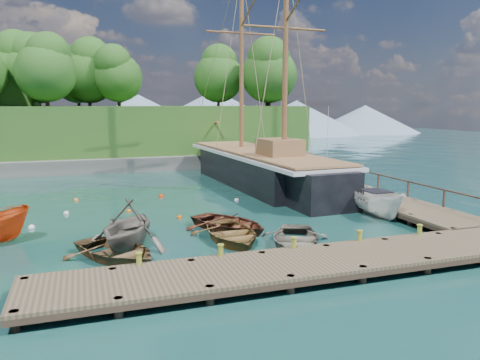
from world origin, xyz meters
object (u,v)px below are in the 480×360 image
object	(u,v)px
rowboat_2	(231,241)
schooner	(261,171)
rowboat_4	(229,230)
rowboat_1	(128,248)
rowboat_3	(295,246)
cabin_boat_white	(375,216)
rowboat_0	(116,259)

from	to	relation	value
rowboat_2	schooner	world-z (taller)	schooner
rowboat_4	rowboat_1	bearing A→B (deg)	165.15
rowboat_4	schooner	bearing A→B (deg)	32.45
rowboat_4	schooner	xyz separation A→B (m)	(6.26, 11.82, 1.13)
rowboat_2	rowboat_3	world-z (taller)	rowboat_2
rowboat_2	rowboat_3	distance (m)	2.95
rowboat_1	rowboat_2	size ratio (longest dim) A/B	0.96
rowboat_4	schooner	distance (m)	13.43
rowboat_1	cabin_boat_white	size ratio (longest dim) A/B	0.92
rowboat_1	schooner	world-z (taller)	schooner
rowboat_0	rowboat_2	world-z (taller)	rowboat_2
rowboat_3	rowboat_4	size ratio (longest dim) A/B	0.98
rowboat_1	cabin_boat_white	bearing A→B (deg)	32.83
rowboat_0	rowboat_2	bearing A→B (deg)	-22.17
rowboat_4	schooner	size ratio (longest dim) A/B	0.16
rowboat_3	cabin_boat_white	distance (m)	7.74
rowboat_3	schooner	size ratio (longest dim) A/B	0.16
rowboat_0	rowboat_3	xyz separation A→B (m)	(7.58, -0.81, 0.00)
rowboat_2	cabin_boat_white	bearing A→B (deg)	12.37
rowboat_2	cabin_boat_white	xyz separation A→B (m)	(9.16, 2.06, 0.00)
rowboat_1	rowboat_4	distance (m)	5.24
schooner	rowboat_0	bearing A→B (deg)	-132.22
rowboat_4	rowboat_2	bearing A→B (deg)	-134.56
rowboat_4	cabin_boat_white	bearing A→B (deg)	-27.87
rowboat_1	rowboat_2	distance (m)	4.61
rowboat_3	rowboat_4	xyz separation A→B (m)	(-1.92, 3.50, 0.00)
rowboat_1	rowboat_2	world-z (taller)	rowboat_1
rowboat_4	cabin_boat_white	world-z (taller)	cabin_boat_white
rowboat_2	rowboat_0	bearing A→B (deg)	-170.47
rowboat_1	rowboat_3	distance (m)	7.32
rowboat_0	schooner	distance (m)	18.81
rowboat_2	schooner	distance (m)	15.23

